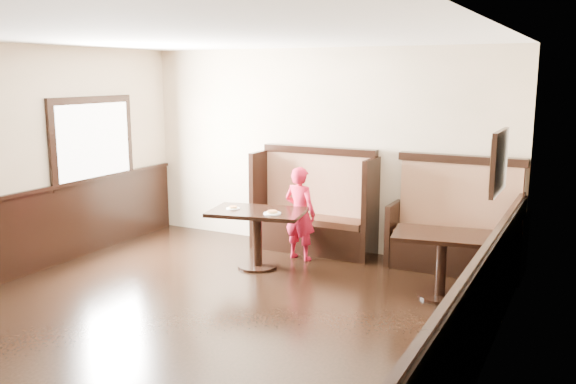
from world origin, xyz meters
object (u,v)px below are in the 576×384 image
Objects in this scene: booth_neighbor at (456,233)px; table_main at (257,224)px; table_neighbor at (442,250)px; child at (300,213)px; booth_main at (315,213)px.

booth_neighbor is 2.51m from table_main.
booth_neighbor is at bearing 84.21° from table_neighbor.
table_main is 0.66m from child.
table_main is (-2.27, -1.06, 0.09)m from booth_neighbor.
booth_main is at bearing 61.73° from table_main.
child is (0.00, -0.49, 0.10)m from booth_main.
booth_main reaches higher than table_neighbor.
table_neighbor is at bearing -27.55° from booth_main.
child is (-2.02, 0.57, 0.08)m from table_neighbor.
table_neighbor is 2.10m from child.
booth_main is at bearing 179.95° from booth_neighbor.
table_neighbor is 0.92× the size of child.
table_main is at bearing 170.28° from table_neighbor.
table_neighbor is (2.02, -1.06, 0.02)m from booth_main.
booth_neighbor reaches higher than child.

